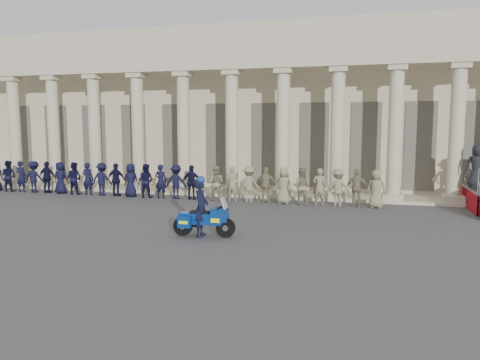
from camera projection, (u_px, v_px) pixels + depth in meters
name	position (u px, v px, depth m)	size (l,w,h in m)	color
ground	(203.00, 232.00, 15.84)	(90.00, 90.00, 0.00)	#404042
building	(282.00, 110.00, 29.42)	(40.00, 12.50, 9.00)	#BDAE8D
officer_rank	(157.00, 181.00, 23.06)	(21.73, 0.64, 1.68)	black
motorcycle	(205.00, 219.00, 15.19)	(2.07, 0.86, 1.33)	black
rider	(201.00, 207.00, 15.16)	(0.51, 0.73, 1.99)	black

